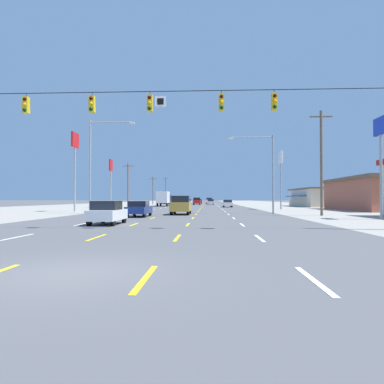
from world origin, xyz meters
name	(u,v)px	position (x,y,z in m)	size (l,w,h in m)	color
ground_plane	(194,206)	(0.00, 66.00, 0.00)	(572.00, 572.00, 0.00)	#4C4C4F
lot_apron_left	(80,206)	(-24.75, 66.00, 0.00)	(28.00, 440.00, 0.01)	gray
lot_apron_right	(311,207)	(24.75, 66.00, 0.00)	(28.00, 440.00, 0.01)	gray
lane_markings	(199,204)	(0.00, 104.50, 0.01)	(10.64, 227.60, 0.01)	white
signal_span_wire	(153,135)	(-0.01, 11.23, 5.22)	(26.68, 0.53, 8.72)	brown
hatchback_inner_left_nearest	(107,212)	(-3.50, 14.48, 0.78)	(1.72, 3.90, 1.54)	white
sedan_inner_left_near	(139,209)	(-3.38, 24.16, 0.76)	(1.80, 4.50, 1.46)	navy
suv_center_turn_mid	(181,205)	(0.17, 28.84, 1.03)	(1.98, 4.90, 1.98)	#B28C33
sedan_far_right_midfar	(228,203)	(6.86, 60.58, 0.76)	(1.80, 4.50, 1.46)	white
box_truck_far_left_far	(163,198)	(-6.85, 68.24, 1.84)	(2.40, 7.20, 3.23)	black
suv_center_turn_farther	(197,201)	(-0.08, 87.10, 1.03)	(1.98, 4.90, 1.98)	red
hatchback_inner_right_farthest	(211,202)	(3.74, 88.05, 0.78)	(1.72, 3.90, 1.54)	silver
sedan_center_turn_distant_a	(199,201)	(0.09, 104.94, 0.76)	(1.80, 4.50, 1.46)	red
suv_inner_right_distant_b	(209,201)	(3.31, 107.44, 1.03)	(1.98, 4.90, 1.98)	silver
sedan_inner_left_distant_c	(189,201)	(-3.69, 112.56, 0.76)	(1.80, 4.50, 1.46)	white
storefront_right_row_1	(384,194)	(28.37, 43.29, 2.40)	(11.88, 17.75, 4.77)	#A35642
storefront_right_row_2	(321,197)	(27.15, 67.35, 1.96)	(11.10, 18.04, 3.88)	beige
pole_sign_left_row_1	(75,151)	(-14.22, 36.13, 7.81)	(0.24, 2.14, 10.26)	gray
pole_sign_left_row_2	(111,172)	(-14.76, 54.50, 6.58)	(0.24, 1.68, 8.87)	gray
pole_sign_right_row_0	(381,142)	(17.06, 20.81, 6.25)	(0.24, 2.02, 8.32)	gray
pole_sign_right_row_1	(281,164)	(14.45, 46.93, 7.17)	(0.24, 2.64, 9.15)	gray
streetlight_left_row_0	(95,159)	(-9.61, 30.22, 6.15)	(5.10, 0.26, 10.50)	gray
streetlight_right_row_0	(268,167)	(9.55, 30.22, 5.17)	(4.96, 0.26, 8.66)	gray
utility_pole_right_row_0	(321,161)	(14.28, 26.91, 5.41)	(2.20, 0.26, 10.43)	brown
utility_pole_left_row_1	(128,184)	(-13.08, 60.80, 4.61)	(2.20, 0.26, 8.84)	brown
utility_pole_left_row_2	(153,190)	(-12.96, 91.28, 4.20)	(2.20, 0.26, 8.02)	brown
utility_pole_left_row_3	(166,190)	(-13.76, 127.15, 5.27)	(2.20, 0.26, 10.14)	brown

